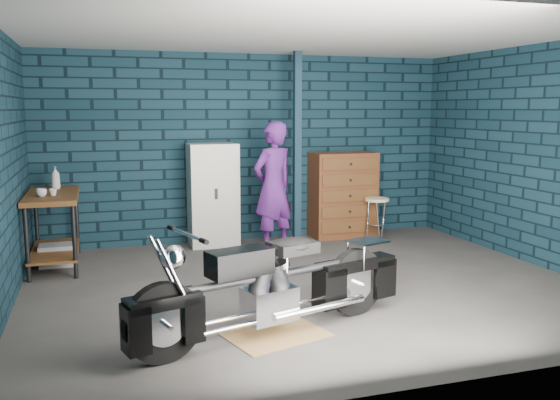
{
  "coord_description": "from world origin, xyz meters",
  "views": [
    {
      "loc": [
        -2.18,
        -5.9,
        1.93
      ],
      "look_at": [
        -0.22,
        0.3,
        0.92
      ],
      "focal_mm": 38.0,
      "sensor_mm": 36.0,
      "label": 1
    }
  ],
  "objects_px": {
    "locker": "(213,195)",
    "tool_chest": "(343,195)",
    "motorcycle": "(275,278)",
    "shop_stool": "(376,220)",
    "person": "(273,187)",
    "storage_bin": "(58,255)",
    "workbench": "(54,230)"
  },
  "relations": [
    {
      "from": "locker",
      "to": "shop_stool",
      "type": "bearing_deg",
      "value": -10.96
    },
    {
      "from": "tool_chest",
      "to": "workbench",
      "type": "bearing_deg",
      "value": -172.25
    },
    {
      "from": "motorcycle",
      "to": "person",
      "type": "distance_m",
      "value": 3.05
    },
    {
      "from": "person",
      "to": "shop_stool",
      "type": "distance_m",
      "value": 1.72
    },
    {
      "from": "motorcycle",
      "to": "locker",
      "type": "xyz_separation_m",
      "value": [
        0.15,
        3.48,
        0.22
      ]
    },
    {
      "from": "person",
      "to": "tool_chest",
      "type": "distance_m",
      "value": 1.42
    },
    {
      "from": "motorcycle",
      "to": "locker",
      "type": "bearing_deg",
      "value": 71.05
    },
    {
      "from": "tool_chest",
      "to": "person",
      "type": "bearing_deg",
      "value": -155.67
    },
    {
      "from": "person",
      "to": "shop_stool",
      "type": "relative_size",
      "value": 2.76
    },
    {
      "from": "person",
      "to": "locker",
      "type": "bearing_deg",
      "value": -64.08
    },
    {
      "from": "locker",
      "to": "tool_chest",
      "type": "xyz_separation_m",
      "value": [
        1.98,
        0.0,
        -0.08
      ]
    },
    {
      "from": "workbench",
      "to": "storage_bin",
      "type": "height_order",
      "value": "workbench"
    },
    {
      "from": "storage_bin",
      "to": "shop_stool",
      "type": "bearing_deg",
      "value": 0.81
    },
    {
      "from": "storage_bin",
      "to": "motorcycle",
      "type": "bearing_deg",
      "value": -57.32
    },
    {
      "from": "person",
      "to": "locker",
      "type": "xyz_separation_m",
      "value": [
        -0.71,
        0.58,
        -0.16
      ]
    },
    {
      "from": "motorcycle",
      "to": "storage_bin",
      "type": "relative_size",
      "value": 5.32
    },
    {
      "from": "tool_chest",
      "to": "storage_bin",
      "type": "bearing_deg",
      "value": -172.78
    },
    {
      "from": "workbench",
      "to": "locker",
      "type": "bearing_deg",
      "value": 14.89
    },
    {
      "from": "locker",
      "to": "tool_chest",
      "type": "height_order",
      "value": "locker"
    },
    {
      "from": "workbench",
      "to": "shop_stool",
      "type": "height_order",
      "value": "workbench"
    },
    {
      "from": "shop_stool",
      "to": "motorcycle",
      "type": "bearing_deg",
      "value": -129.28
    },
    {
      "from": "workbench",
      "to": "person",
      "type": "bearing_deg",
      "value": -0.48
    },
    {
      "from": "workbench",
      "to": "tool_chest",
      "type": "bearing_deg",
      "value": 7.75
    },
    {
      "from": "storage_bin",
      "to": "locker",
      "type": "relative_size",
      "value": 0.29
    },
    {
      "from": "storage_bin",
      "to": "locker",
      "type": "distance_m",
      "value": 2.2
    },
    {
      "from": "tool_chest",
      "to": "motorcycle",
      "type": "bearing_deg",
      "value": -121.54
    },
    {
      "from": "person",
      "to": "shop_stool",
      "type": "height_order",
      "value": "person"
    },
    {
      "from": "workbench",
      "to": "shop_stool",
      "type": "xyz_separation_m",
      "value": [
        4.4,
        0.1,
        -0.14
      ]
    },
    {
      "from": "motorcycle",
      "to": "tool_chest",
      "type": "height_order",
      "value": "tool_chest"
    },
    {
      "from": "motorcycle",
      "to": "shop_stool",
      "type": "xyz_separation_m",
      "value": [
        2.48,
        3.03,
        -0.18
      ]
    },
    {
      "from": "workbench",
      "to": "shop_stool",
      "type": "bearing_deg",
      "value": 1.33
    },
    {
      "from": "person",
      "to": "storage_bin",
      "type": "height_order",
      "value": "person"
    }
  ]
}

